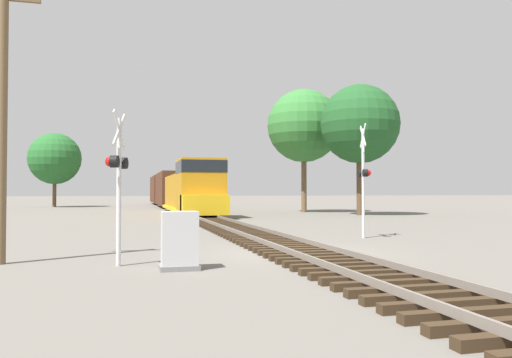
{
  "coord_description": "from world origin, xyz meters",
  "views": [
    {
      "loc": [
        -5.02,
        -14.39,
        1.87
      ],
      "look_at": [
        1.28,
        9.91,
        2.5
      ],
      "focal_mm": 35.0,
      "sensor_mm": 36.0,
      "label": 1
    }
  ],
  "objects_px": {
    "freight_train": "(173,190)",
    "tree_mid_background": "(304,126)",
    "crossing_signal_near": "(118,172)",
    "tree_far_right": "(360,124)",
    "tree_deep_background": "(55,159)",
    "utility_pole": "(2,112)",
    "relay_cabinet": "(180,241)",
    "crossing_signal_far": "(364,175)"
  },
  "relations": [
    {
      "from": "freight_train",
      "to": "tree_far_right",
      "type": "distance_m",
      "value": 24.72
    },
    {
      "from": "relay_cabinet",
      "to": "tree_mid_background",
      "type": "xyz_separation_m",
      "value": [
        14.25,
        30.41,
        7.11
      ]
    },
    {
      "from": "utility_pole",
      "to": "freight_train",
      "type": "bearing_deg",
      "value": 79.14
    },
    {
      "from": "crossing_signal_near",
      "to": "utility_pole",
      "type": "distance_m",
      "value": 3.48
    },
    {
      "from": "freight_train",
      "to": "tree_deep_background",
      "type": "height_order",
      "value": "tree_deep_background"
    },
    {
      "from": "crossing_signal_far",
      "to": "tree_mid_background",
      "type": "height_order",
      "value": "tree_mid_background"
    },
    {
      "from": "freight_train",
      "to": "tree_deep_background",
      "type": "bearing_deg",
      "value": 151.35
    },
    {
      "from": "crossing_signal_far",
      "to": "tree_mid_background",
      "type": "xyz_separation_m",
      "value": [
        6.25,
        24.13,
        5.27
      ]
    },
    {
      "from": "tree_mid_background",
      "to": "relay_cabinet",
      "type": "bearing_deg",
      "value": -115.11
    },
    {
      "from": "freight_train",
      "to": "relay_cabinet",
      "type": "xyz_separation_m",
      "value": [
        -3.79,
        -44.57,
        -1.32
      ]
    },
    {
      "from": "freight_train",
      "to": "crossing_signal_near",
      "type": "bearing_deg",
      "value": -96.85
    },
    {
      "from": "crossing_signal_far",
      "to": "relay_cabinet",
      "type": "bearing_deg",
      "value": 141.18
    },
    {
      "from": "utility_pole",
      "to": "tree_deep_background",
      "type": "distance_m",
      "value": 50.16
    },
    {
      "from": "crossing_signal_near",
      "to": "tree_mid_background",
      "type": "xyz_separation_m",
      "value": [
        15.7,
        29.43,
        5.44
      ]
    },
    {
      "from": "tree_deep_background",
      "to": "freight_train",
      "type": "bearing_deg",
      "value": -28.65
    },
    {
      "from": "tree_far_right",
      "to": "utility_pole",
      "type": "bearing_deg",
      "value": -133.65
    },
    {
      "from": "crossing_signal_near",
      "to": "freight_train",
      "type": "bearing_deg",
      "value": -169.49
    },
    {
      "from": "tree_mid_background",
      "to": "tree_deep_background",
      "type": "relative_size",
      "value": 1.25
    },
    {
      "from": "tree_far_right",
      "to": "tree_mid_background",
      "type": "bearing_deg",
      "value": 111.13
    },
    {
      "from": "tree_far_right",
      "to": "tree_deep_background",
      "type": "height_order",
      "value": "tree_far_right"
    },
    {
      "from": "tree_far_right",
      "to": "tree_mid_background",
      "type": "xyz_separation_m",
      "value": [
        -2.43,
        6.28,
        0.59
      ]
    },
    {
      "from": "tree_far_right",
      "to": "tree_deep_background",
      "type": "xyz_separation_m",
      "value": [
        -26.32,
        27.78,
        -1.39
      ]
    },
    {
      "from": "crossing_signal_far",
      "to": "utility_pole",
      "type": "xyz_separation_m",
      "value": [
        -12.36,
        -4.22,
        1.4
      ]
    },
    {
      "from": "crossing_signal_near",
      "to": "tree_far_right",
      "type": "distance_m",
      "value": 29.8
    },
    {
      "from": "utility_pole",
      "to": "tree_deep_background",
      "type": "bearing_deg",
      "value": 96.04
    },
    {
      "from": "crossing_signal_near",
      "to": "tree_deep_background",
      "type": "bearing_deg",
      "value": -153.5
    },
    {
      "from": "tree_mid_background",
      "to": "crossing_signal_far",
      "type": "bearing_deg",
      "value": -104.53
    },
    {
      "from": "relay_cabinet",
      "to": "tree_mid_background",
      "type": "relative_size",
      "value": 0.13
    },
    {
      "from": "freight_train",
      "to": "crossing_signal_far",
      "type": "xyz_separation_m",
      "value": [
        4.21,
        -38.29,
        0.52
      ]
    },
    {
      "from": "utility_pole",
      "to": "relay_cabinet",
      "type": "bearing_deg",
      "value": -25.32
    },
    {
      "from": "crossing_signal_near",
      "to": "tree_mid_background",
      "type": "bearing_deg",
      "value": 169.29
    },
    {
      "from": "crossing_signal_far",
      "to": "tree_far_right",
      "type": "relative_size",
      "value": 0.44
    },
    {
      "from": "relay_cabinet",
      "to": "utility_pole",
      "type": "xyz_separation_m",
      "value": [
        -4.37,
        2.07,
        3.23
      ]
    },
    {
      "from": "freight_train",
      "to": "tree_far_right",
      "type": "height_order",
      "value": "tree_far_right"
    },
    {
      "from": "freight_train",
      "to": "tree_mid_background",
      "type": "bearing_deg",
      "value": -53.54
    },
    {
      "from": "freight_train",
      "to": "utility_pole",
      "type": "distance_m",
      "value": 43.32
    },
    {
      "from": "utility_pole",
      "to": "tree_mid_background",
      "type": "height_order",
      "value": "tree_mid_background"
    },
    {
      "from": "crossing_signal_near",
      "to": "tree_mid_background",
      "type": "distance_m",
      "value": 33.8
    },
    {
      "from": "freight_train",
      "to": "crossing_signal_near",
      "type": "distance_m",
      "value": 43.91
    },
    {
      "from": "freight_train",
      "to": "tree_mid_background",
      "type": "xyz_separation_m",
      "value": [
        10.46,
        -14.16,
        5.79
      ]
    },
    {
      "from": "crossing_signal_near",
      "to": "relay_cabinet",
      "type": "relative_size",
      "value": 2.79
    },
    {
      "from": "freight_train",
      "to": "tree_mid_background",
      "type": "height_order",
      "value": "tree_mid_background"
    }
  ]
}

